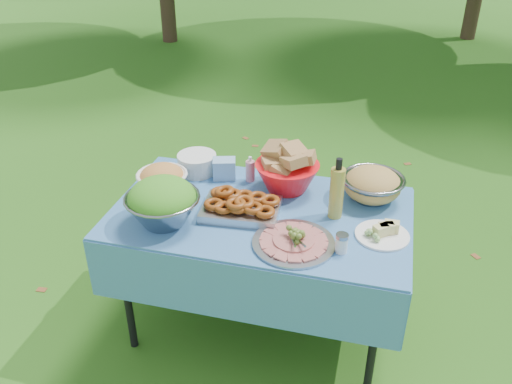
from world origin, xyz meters
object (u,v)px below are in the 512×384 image
at_px(oil_bottle, 337,188).
at_px(bread_bowl, 287,170).
at_px(picnic_table, 260,272).
at_px(charcuterie_platter, 294,236).
at_px(plate_stack, 197,163).
at_px(pasta_bowl_steel, 372,184).
at_px(salad_bowl, 162,202).

bearing_deg(oil_bottle, bread_bowl, 144.27).
relative_size(picnic_table, charcuterie_platter, 3.88).
xyz_separation_m(picnic_table, plate_stack, (-0.44, 0.31, 0.43)).
bearing_deg(bread_bowl, plate_stack, 173.39).
distance_m(picnic_table, oil_bottle, 0.65).
bearing_deg(picnic_table, bread_bowl, 72.44).
bearing_deg(pasta_bowl_steel, salad_bowl, -153.26).
bearing_deg(plate_stack, pasta_bowl_steel, -3.05).
height_order(charcuterie_platter, oil_bottle, oil_bottle).
bearing_deg(oil_bottle, plate_stack, 161.88).
xyz_separation_m(pasta_bowl_steel, charcuterie_platter, (-0.31, -0.49, -0.04)).
bearing_deg(charcuterie_platter, picnic_table, 132.47).
relative_size(bread_bowl, charcuterie_platter, 0.90).
bearing_deg(picnic_table, salad_bowl, -153.15).
bearing_deg(oil_bottle, pasta_bowl_steel, 53.18).
bearing_deg(pasta_bowl_steel, picnic_table, -153.36).
distance_m(salad_bowl, pasta_bowl_steel, 1.05).
relative_size(picnic_table, pasta_bowl_steel, 4.58).
bearing_deg(bread_bowl, charcuterie_platter, -74.66).
bearing_deg(pasta_bowl_steel, plate_stack, 176.95).
bearing_deg(pasta_bowl_steel, charcuterie_platter, -121.98).
bearing_deg(bread_bowl, oil_bottle, -35.73).
bearing_deg(picnic_table, pasta_bowl_steel, 26.64).
relative_size(salad_bowl, bread_bowl, 1.04).
bearing_deg(salad_bowl, pasta_bowl_steel, 26.74).
xyz_separation_m(plate_stack, pasta_bowl_steel, (0.96, -0.05, 0.03)).
distance_m(picnic_table, pasta_bowl_steel, 0.74).
bearing_deg(salad_bowl, oil_bottle, 18.53).
height_order(bread_bowl, oil_bottle, oil_bottle).
bearing_deg(oil_bottle, picnic_table, -172.29).
height_order(plate_stack, charcuterie_platter, plate_stack).
xyz_separation_m(charcuterie_platter, oil_bottle, (0.15, 0.28, 0.11)).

